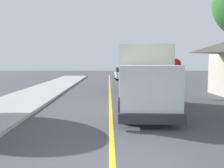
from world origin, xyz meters
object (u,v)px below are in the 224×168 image
object	(u,v)px
parked_car_far	(122,74)
stop_sign	(175,70)
parked_car_furthest	(125,72)
parked_car_near	(132,82)
parked_car_mid	(129,76)
box_truck	(143,75)

from	to	relation	value
parked_car_far	stop_sign	size ratio (longest dim) A/B	1.69
parked_car_furthest	stop_sign	size ratio (longest dim) A/B	1.69
parked_car_far	stop_sign	distance (m)	16.58
parked_car_furthest	stop_sign	distance (m)	23.55
parked_car_near	parked_car_furthest	xyz separation A→B (m)	(0.74, 20.34, 0.00)
parked_car_mid	parked_car_furthest	bearing A→B (deg)	88.15
parked_car_mid	stop_sign	xyz separation A→B (m)	(2.38, -10.38, 1.06)
box_truck	parked_car_far	world-z (taller)	box_truck
parked_car_mid	parked_car_far	world-z (taller)	same
parked_car_furthest	stop_sign	xyz separation A→B (m)	(1.96, -23.44, 1.06)
parked_car_near	parked_car_furthest	distance (m)	20.35
stop_sign	box_truck	bearing A→B (deg)	-122.73
parked_car_mid	box_truck	bearing A→B (deg)	-91.79
parked_car_far	parked_car_furthest	distance (m)	7.19
box_truck	parked_car_far	distance (m)	20.74
parked_car_mid	parked_car_far	distance (m)	5.94
parked_car_near	stop_sign	xyz separation A→B (m)	(2.69, -3.11, 1.06)
parked_car_far	box_truck	bearing A→B (deg)	-90.08
box_truck	parked_car_furthest	world-z (taller)	box_truck
box_truck	parked_car_near	xyz separation A→B (m)	(0.15, 7.52, -0.97)
parked_car_near	parked_car_mid	xyz separation A→B (m)	(0.32, 7.27, 0.00)
parked_car_mid	parked_car_furthest	xyz separation A→B (m)	(0.42, 13.07, 0.00)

